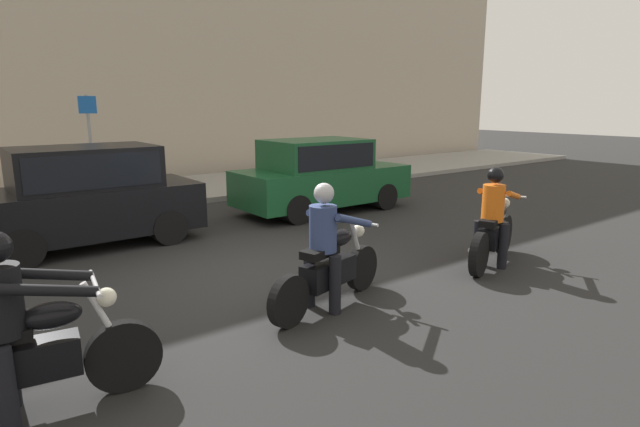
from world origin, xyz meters
name	(u,v)px	position (x,y,z in m)	size (l,w,h in m)	color
ground_plane	(261,276)	(0.00, 0.00, 0.00)	(80.00, 80.00, 0.00)	black
sidewalk_slab	(109,196)	(0.00, 8.00, 0.07)	(40.00, 4.40, 0.14)	gray
building_facade	(64,20)	(0.00, 11.40, 5.00)	(40.00, 1.40, 10.01)	#B7A893
motorcycle_with_rider_denim_blue	(328,257)	(0.06, -1.54, 0.66)	(2.12, 0.85, 1.60)	black
motorcycle_with_rider_orange_stripe	(493,225)	(3.25, -1.74, 0.65)	(2.03, 0.93, 1.58)	black
motorcycle_with_rider_black_leather	(21,342)	(-3.35, -1.87, 0.65)	(2.16, 0.73, 1.58)	black
parked_hatchback_black	(87,195)	(-1.60, 3.31, 0.93)	(3.79, 1.76, 1.80)	black
parked_sedan_forest_green	(320,175)	(3.58, 3.24, 0.88)	(4.20, 1.82, 1.72)	#164C28
street_sign_post	(90,136)	(-0.37, 7.94, 1.72)	(0.44, 0.08, 2.62)	gray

